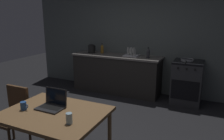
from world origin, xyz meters
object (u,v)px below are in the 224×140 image
Objects in this scene: frying_pan at (187,60)px; coffee_mug at (24,106)px; stove_oven at (187,82)px; electric_kettle at (92,49)px; bottle at (148,53)px; chair at (14,113)px; bottle_b at (102,49)px; drinking_glass at (69,118)px; dining_table at (55,118)px; dish_rack at (131,54)px; laptop at (52,104)px.

frying_pan is 3.31m from coffee_mug.
stove_oven is 8.37× the size of coffee_mug.
frying_pan is (2.30, -0.03, -0.08)m from electric_kettle.
chair is at bearing -113.48° from bottle.
bottle is 1.22m from bottle_b.
drinking_glass is 0.48× the size of bottle_b.
dining_table is at bearing -112.30° from stove_oven.
bottle is at bearing -6.11° from bottle_b.
chair is (-2.02, -2.73, 0.04)m from stove_oven.
dish_rack is at bearing 84.79° from coffee_mug.
electric_kettle is at bearing 103.92° from laptop.
chair is at bearing -83.54° from electric_kettle.
frying_pan is at bearing 58.82° from laptop.
bottle is at bearing 76.83° from coffee_mug.
dining_table is 3.70× the size of laptop.
bottle_b is (-0.05, 2.81, 0.53)m from chair.
dish_rack reaches higher than coffee_mug.
bottle is at bearing -1.94° from electric_kettle.
laptop is (-1.27, -2.77, 0.33)m from stove_oven.
bottle is (1.47, -0.05, 0.01)m from electric_kettle.
chair is 3.62× the size of bottle.
stove_oven is at bearing -0.11° from dish_rack.
chair is 2.03× the size of frying_pan.
dining_table is 5.44× the size of electric_kettle.
dining_table is 3.06m from frying_pan.
dining_table is at bearing -67.94° from electric_kettle.
bottle is (1.16, 2.68, 0.53)m from chair.
stove_oven is 2.15m from bottle_b.
electric_kettle is at bearing 104.91° from coffee_mug.
electric_kettle reaches higher than stove_oven.
frying_pan is at bearing -1.31° from dish_rack.
laptop is at bearing 35.24° from coffee_mug.
dining_table is 4.90× the size of bottle.
chair is at bearing 153.59° from coffee_mug.
bottle is at bearing -176.83° from stove_oven.
drinking_glass is at bearing -89.73° from bottle.
dining_table is 3.10m from bottle_b.
laptop is at bearing -114.62° from stove_oven.
frying_pan is 3.70× the size of drinking_glass.
coffee_mug is at bearing -80.08° from bottle_b.
dish_rack is 0.81m from bottle_b.
electric_kettle is 1.06m from dish_rack.
dining_table is at bearing -47.04° from laptop.
stove_oven is 3.81× the size of bottle.
stove_oven reaches higher than dining_table.
dish_rack is (-1.23, 0.03, 0.02)m from frying_pan.
frying_pan is at bearing 1.51° from bottle.
dish_rack is 1.40× the size of bottle_b.
bottle_b reaches higher than coffee_mug.
bottle reaches higher than dish_rack.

